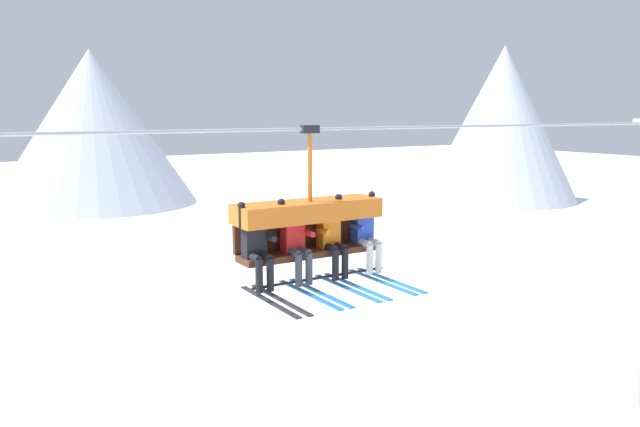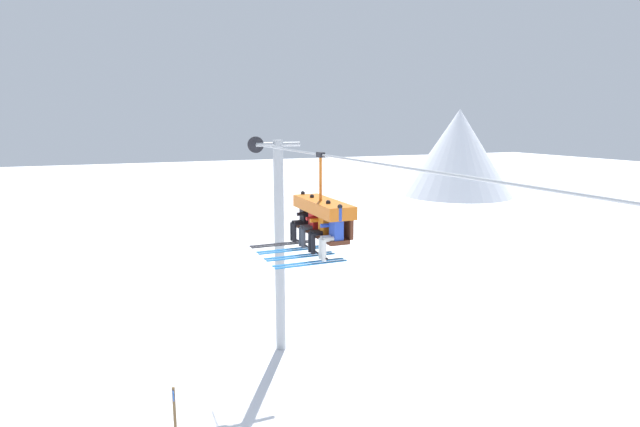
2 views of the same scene
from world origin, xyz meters
TOP-DOWN VIEW (x-y plane):
  - mountain_peak_west at (-37.05, 31.32)m, footprint 12.55×12.55m
  - lift_tower_near at (-6.88, -0.02)m, footprint 0.36×1.88m
  - lift_cable at (1.42, -0.80)m, footprint 18.60×0.05m
  - chairlift_chair at (-1.13, -0.73)m, footprint 2.36×0.74m
  - skier_black at (-2.10, -0.94)m, footprint 0.48×1.70m
  - skier_red at (-1.46, -0.94)m, footprint 0.48×1.70m
  - skier_orange at (-0.80, -0.94)m, footprint 0.48×1.70m
  - skier_blue at (-0.16, -0.94)m, footprint 0.48×1.70m
  - trail_sign at (-2.60, -4.33)m, footprint 0.36×0.08m

SIDE VIEW (x-z plane):
  - trail_sign at x=-2.60m, z-range 0.10..1.70m
  - lift_tower_near at x=-6.88m, z-range 0.16..8.04m
  - mountain_peak_west at x=-37.05m, z-range 0.00..9.83m
  - skier_black at x=-2.10m, z-range 5.27..6.60m
  - skier_red at x=-1.46m, z-range 5.27..6.60m
  - skier_orange at x=-0.80m, z-range 5.27..6.60m
  - skier_blue at x=-0.16m, z-range 5.27..6.60m
  - chairlift_chair at x=-1.13m, z-range 5.05..7.36m
  - lift_cable at x=1.42m, z-range 7.57..7.62m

